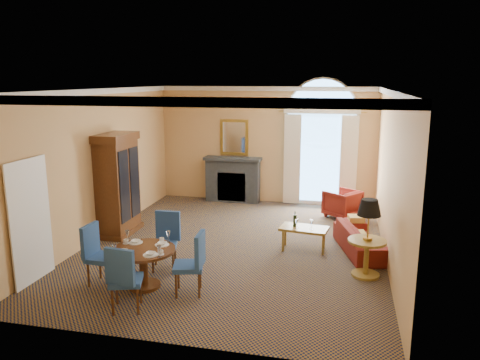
% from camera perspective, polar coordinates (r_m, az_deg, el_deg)
% --- Properties ---
extents(ground, '(7.50, 7.50, 0.00)m').
position_cam_1_polar(ground, '(9.81, -0.66, -8.05)').
color(ground, '#101835').
rests_on(ground, ground).
extents(room_envelope, '(6.04, 7.52, 3.45)m').
position_cam_1_polar(room_envelope, '(9.90, 0.07, 7.07)').
color(room_envelope, tan).
rests_on(room_envelope, ground).
extents(armoire, '(0.65, 1.15, 2.25)m').
position_cam_1_polar(armoire, '(10.66, -14.71, -0.72)').
color(armoire, '#40220E').
rests_on(armoire, ground).
extents(dining_table, '(1.07, 1.07, 0.87)m').
position_cam_1_polar(dining_table, '(7.98, -11.71, -9.32)').
color(dining_table, '#40220E').
rests_on(dining_table, ground).
extents(dining_chair_north, '(0.56, 0.56, 1.04)m').
position_cam_1_polar(dining_chair_north, '(8.70, -9.03, -6.78)').
color(dining_chair_north, navy).
rests_on(dining_chair_north, ground).
extents(dining_chair_south, '(0.58, 0.58, 1.04)m').
position_cam_1_polar(dining_chair_south, '(7.18, -14.06, -11.20)').
color(dining_chair_south, navy).
rests_on(dining_chair_south, ground).
extents(dining_chair_east, '(0.56, 0.56, 1.04)m').
position_cam_1_polar(dining_chair_east, '(7.58, -5.65, -9.61)').
color(dining_chair_east, navy).
rests_on(dining_chair_east, ground).
extents(dining_chair_west, '(0.50, 0.48, 1.04)m').
position_cam_1_polar(dining_chair_west, '(8.27, -17.06, -8.20)').
color(dining_chair_west, navy).
rests_on(dining_chair_west, ground).
extents(sofa, '(1.16, 1.92, 0.52)m').
position_cam_1_polar(sofa, '(9.73, 14.58, -7.01)').
color(sofa, maroon).
rests_on(sofa, ground).
extents(armchair, '(1.05, 1.05, 0.69)m').
position_cam_1_polar(armchair, '(11.98, 12.35, -2.83)').
color(armchair, maroon).
rests_on(armchair, ground).
extents(coffee_table, '(1.00, 0.65, 0.80)m').
position_cam_1_polar(coffee_table, '(9.55, 7.76, -5.96)').
color(coffee_table, olive).
rests_on(coffee_table, ground).
extents(side_table, '(0.67, 0.67, 1.36)m').
position_cam_1_polar(side_table, '(8.41, 15.34, -5.72)').
color(side_table, olive).
rests_on(side_table, ground).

